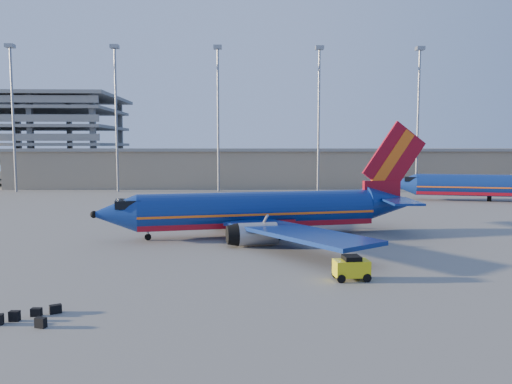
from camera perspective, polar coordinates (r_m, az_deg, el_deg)
ground at (r=54.47m, az=-1.09°, el=-4.34°), size 220.00×220.00×0.00m
terminal_building at (r=112.31m, az=3.64°, el=2.85°), size 122.00×16.00×8.50m
light_mast_row at (r=100.21m, az=1.45°, el=10.14°), size 101.60×1.60×28.65m
aircraft_main at (r=50.72m, az=1.06°, el=-2.19°), size 34.45×32.83×11.76m
aircraft_second at (r=90.56m, az=25.71°, el=0.68°), size 33.44×15.63×11.53m
baggage_tug at (r=34.92m, az=10.85°, el=-8.46°), size 2.49×1.64×1.70m
luggage_pile at (r=29.48m, az=-24.64°, el=-12.74°), size 3.05×2.70×0.54m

